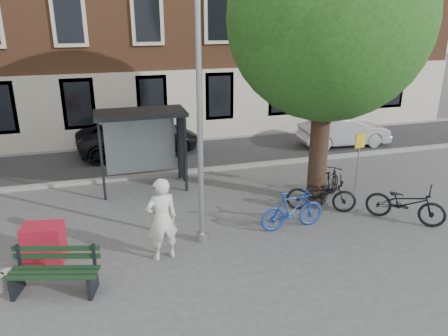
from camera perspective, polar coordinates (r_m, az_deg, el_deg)
ground at (r=11.45m, az=-2.87°, el=-9.48°), size 90.00×90.00×0.00m
road at (r=17.78m, az=-8.21°, el=1.33°), size 40.00×4.00×0.01m
curb_near at (r=15.89m, az=-7.14°, el=-0.69°), size 40.00×0.25×0.12m
curb_far at (r=19.65m, az=-9.10°, el=3.26°), size 40.00×0.25×0.12m
lamppost at (r=10.37m, az=-3.13°, el=4.04°), size 0.28×0.35×6.11m
tree_right at (r=12.75m, az=13.93°, el=19.39°), size 5.76×5.60×8.20m
bus_shelter at (r=14.40m, az=-9.25°, el=4.79°), size 2.85×1.45×2.62m
painter at (r=10.34m, az=-8.11°, el=-6.66°), size 0.82×0.61×2.05m
bench at (r=10.03m, az=-21.25°, el=-12.71°), size 1.94×1.07×0.95m
bike_a at (r=13.15m, az=12.58°, el=-3.33°), size 2.13×1.48×1.06m
bike_b at (r=11.95m, az=8.94°, el=-5.41°), size 1.85×0.59×1.10m
bike_c at (r=13.20m, az=22.61°, el=-4.23°), size 2.04×2.02×1.12m
bike_d at (r=14.02m, az=13.70°, el=-2.08°), size 1.54×1.47×1.00m
car_dark at (r=18.37m, az=-11.05°, el=4.02°), size 5.14×2.68×1.38m
car_silver at (r=19.81m, az=15.42°, el=4.68°), size 4.01×1.61×1.30m
red_stand at (r=11.28m, az=-22.46°, el=-9.01°), size 1.00×0.76×0.90m
bucket_c at (r=10.76m, az=-26.29°, el=-12.75°), size 0.34×0.34×0.36m
notice_sign at (r=14.13m, az=17.23°, el=2.28°), size 0.36×0.09×2.09m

